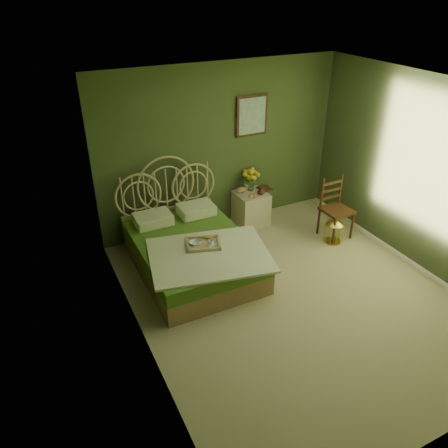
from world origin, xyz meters
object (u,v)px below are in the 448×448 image
bed (192,250)px  nightstand (251,203)px  chair (334,204)px  birdcage (334,230)px

bed → nightstand: size_ratio=2.26×
nightstand → chair: bearing=-42.9°
bed → birdcage: size_ratio=5.23×
chair → birdcage: 0.41m
chair → birdcage: chair is taller
chair → nightstand: bearing=135.0°
nightstand → bed: bearing=-149.9°
bed → birdcage: bearing=-7.7°
chair → birdcage: size_ratio=2.31×
bed → chair: bed is taller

